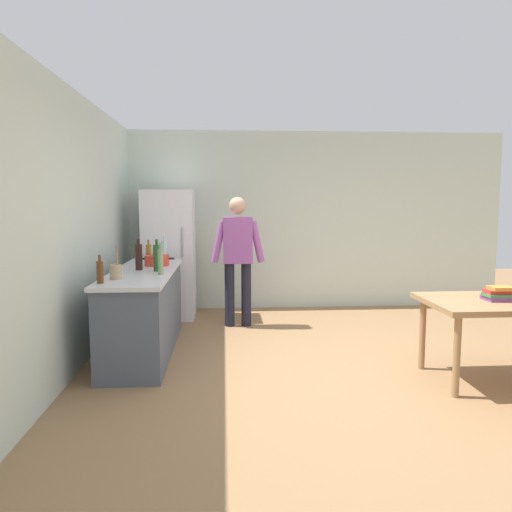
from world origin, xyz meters
TOP-DOWN VIEW (x-y plane):
  - ground_plane at (0.00, 0.00)m, footprint 14.00×14.00m
  - wall_back at (0.00, 3.00)m, footprint 6.40×0.12m
  - wall_left at (-2.60, 0.20)m, footprint 0.12×5.60m
  - kitchen_counter at (-2.00, 0.80)m, footprint 0.64×2.20m
  - refrigerator at (-1.90, 2.40)m, footprint 0.70×0.67m
  - person at (-0.95, 1.85)m, footprint 0.70×0.22m
  - dining_table at (1.40, -0.30)m, footprint 1.40×0.90m
  - cooking_pot at (-1.91, 1.19)m, footprint 0.40×0.28m
  - utensil_jar at (-2.16, 0.19)m, footprint 0.11×0.11m
  - bottle_beer_brown at (-2.25, -0.05)m, footprint 0.06×0.06m
  - bottle_oil_amber at (-2.04, 1.46)m, footprint 0.06×0.06m
  - bottle_wine_green at (-1.84, 0.71)m, footprint 0.08×0.08m
  - bottle_water_clear at (-1.89, 1.75)m, footprint 0.07×0.07m
  - bottle_vinegar_tall at (-1.77, 0.48)m, footprint 0.06×0.06m
  - bottle_wine_dark at (-2.05, 0.82)m, footprint 0.08×0.08m
  - book_stack at (1.34, -0.32)m, footprint 0.28×0.20m

SIDE VIEW (x-z plane):
  - ground_plane at x=0.00m, z-range 0.00..0.00m
  - kitchen_counter at x=-2.00m, z-range 0.00..0.90m
  - dining_table at x=1.40m, z-range 0.30..1.05m
  - book_stack at x=1.34m, z-range 0.74..0.87m
  - refrigerator at x=-1.90m, z-range 0.00..1.80m
  - cooking_pot at x=-1.91m, z-range 0.90..1.02m
  - person at x=-0.95m, z-range 0.13..1.83m
  - utensil_jar at x=-2.16m, z-range 0.82..1.14m
  - bottle_beer_brown at x=-2.25m, z-range 0.88..1.14m
  - bottle_oil_amber at x=-2.04m, z-range 0.88..1.16m
  - bottle_water_clear at x=-1.89m, z-range 0.88..1.18m
  - bottle_vinegar_tall at x=-1.77m, z-range 0.88..1.20m
  - bottle_wine_green at x=-1.84m, z-range 0.88..1.22m
  - bottle_wine_dark at x=-2.05m, z-range 0.88..1.22m
  - wall_back at x=0.00m, z-range 0.00..2.70m
  - wall_left at x=-2.60m, z-range 0.00..2.70m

